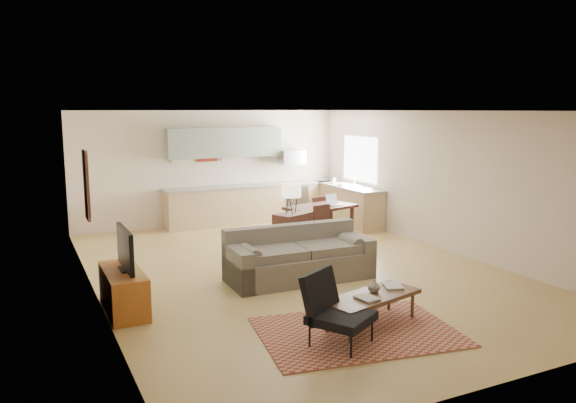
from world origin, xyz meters
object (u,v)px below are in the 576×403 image
sofa (300,254)px  console_table (291,233)px  coffee_table (371,310)px  tv_credenza (124,291)px  dining_table (321,223)px  armchair (342,311)px

sofa → console_table: bearing=69.4°
coffee_table → console_table: (0.76, 3.82, 0.17)m
tv_credenza → sofa: bearing=4.8°
dining_table → armchair: bearing=-132.2°
sofa → dining_table: (1.67, 2.28, -0.05)m
console_table → tv_credenza: bearing=-173.8°
sofa → tv_credenza: sofa is taller
console_table → armchair: bearing=-131.2°
armchair → console_table: bearing=40.8°
console_table → sofa: bearing=-134.5°
sofa → coffee_table: sofa is taller
sofa → tv_credenza: 2.83m
sofa → console_table: sofa is taller
armchair → sofa: bearing=43.1°
sofa → coffee_table: size_ratio=1.77×
coffee_table → dining_table: 4.76m
sofa → dining_table: sofa is taller
armchair → console_table: 4.41m
sofa → coffee_table: (-0.08, -2.15, -0.22)m
coffee_table → armchair: size_ratio=1.60×
tv_credenza → coffee_table: bearing=-35.0°
console_table → dining_table: 1.16m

